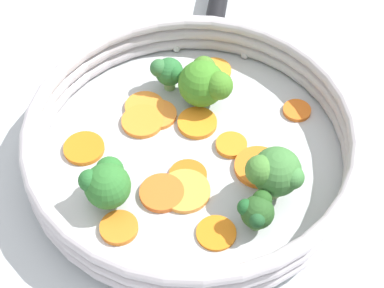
% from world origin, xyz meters
% --- Properties ---
extents(ground_plane, '(4.00, 4.00, 0.00)m').
position_xyz_m(ground_plane, '(0.00, 0.00, 0.00)').
color(ground_plane, '#B4BABF').
extents(skillet, '(0.31, 0.31, 0.01)m').
position_xyz_m(skillet, '(0.00, 0.00, 0.01)').
color(skillet, '#B2B5B7').
rests_on(skillet, ground_plane).
extents(skillet_rim_wall, '(0.32, 0.32, 0.04)m').
position_xyz_m(skillet_rim_wall, '(0.00, 0.00, 0.04)').
color(skillet_rim_wall, '#B8B0B6').
rests_on(skillet_rim_wall, skillet).
extents(skillet_rivet_left, '(0.01, 0.01, 0.01)m').
position_xyz_m(skillet_rivet_left, '(-0.14, 0.04, 0.02)').
color(skillet_rivet_left, '#B7B0B3').
rests_on(skillet_rivet_left, skillet).
extents(skillet_rivet_right, '(0.01, 0.01, 0.01)m').
position_xyz_m(skillet_rivet_right, '(-0.14, -0.04, 0.02)').
color(skillet_rivet_right, '#B6B9B6').
rests_on(skillet_rivet_right, skillet).
extents(carrot_slice_0, '(0.04, 0.04, 0.00)m').
position_xyz_m(carrot_slice_0, '(-0.12, 0.01, 0.02)').
color(carrot_slice_0, orange).
rests_on(carrot_slice_0, skillet).
extents(carrot_slice_1, '(0.05, 0.05, 0.00)m').
position_xyz_m(carrot_slice_1, '(0.09, 0.03, 0.01)').
color(carrot_slice_1, orange).
rests_on(carrot_slice_1, skillet).
extents(carrot_slice_2, '(0.05, 0.05, 0.01)m').
position_xyz_m(carrot_slice_2, '(0.05, -0.02, 0.02)').
color(carrot_slice_2, orange).
rests_on(carrot_slice_2, skillet).
extents(carrot_slice_3, '(0.05, 0.05, 0.01)m').
position_xyz_m(carrot_slice_3, '(0.09, -0.05, 0.02)').
color(carrot_slice_3, orange).
rests_on(carrot_slice_3, skillet).
extents(carrot_slice_4, '(0.04, 0.04, 0.00)m').
position_xyz_m(carrot_slice_4, '(-0.07, 0.10, 0.02)').
color(carrot_slice_4, orange).
rests_on(carrot_slice_4, skillet).
extents(carrot_slice_5, '(0.06, 0.06, 0.00)m').
position_xyz_m(carrot_slice_5, '(-0.05, -0.06, 0.02)').
color(carrot_slice_5, orange).
rests_on(carrot_slice_5, skillet).
extents(carrot_slice_6, '(0.07, 0.07, 0.01)m').
position_xyz_m(carrot_slice_6, '(0.05, -0.00, 0.02)').
color(carrot_slice_6, '#F99939').
rests_on(carrot_slice_6, skillet).
extents(carrot_slice_7, '(0.06, 0.06, 0.01)m').
position_xyz_m(carrot_slice_7, '(0.01, 0.07, 0.02)').
color(carrot_slice_7, orange).
rests_on(carrot_slice_7, skillet).
extents(carrot_slice_8, '(0.04, 0.04, 0.00)m').
position_xyz_m(carrot_slice_8, '(-0.04, -0.04, 0.02)').
color(carrot_slice_8, orange).
rests_on(carrot_slice_8, skillet).
extents(carrot_slice_9, '(0.04, 0.04, 0.01)m').
position_xyz_m(carrot_slice_9, '(-0.01, 0.04, 0.02)').
color(carrot_slice_9, orange).
rests_on(carrot_slice_9, skillet).
extents(carrot_slice_10, '(0.05, 0.05, 0.01)m').
position_xyz_m(carrot_slice_10, '(-0.03, -0.06, 0.02)').
color(carrot_slice_10, orange).
rests_on(carrot_slice_10, skillet).
extents(carrot_slice_11, '(0.06, 0.06, 0.01)m').
position_xyz_m(carrot_slice_11, '(-0.04, -0.00, 0.02)').
color(carrot_slice_11, orange).
rests_on(carrot_slice_11, skillet).
extents(carrot_slice_12, '(0.04, 0.04, 0.01)m').
position_xyz_m(carrot_slice_12, '(0.01, -0.11, 0.02)').
color(carrot_slice_12, orange).
rests_on(carrot_slice_12, skillet).
extents(carrot_slice_13, '(0.05, 0.05, 0.00)m').
position_xyz_m(carrot_slice_13, '(0.03, 0.00, 0.02)').
color(carrot_slice_13, orange).
rests_on(carrot_slice_13, skillet).
extents(broccoli_floret_0, '(0.05, 0.05, 0.05)m').
position_xyz_m(broccoli_floret_0, '(0.06, -0.07, 0.04)').
color(broccoli_floret_0, '#6C8750').
rests_on(broccoli_floret_0, skillet).
extents(broccoli_floret_1, '(0.05, 0.05, 0.05)m').
position_xyz_m(broccoli_floret_1, '(-0.07, 0.01, 0.04)').
color(broccoli_floret_1, '#7DA466').
rests_on(broccoli_floret_1, skillet).
extents(broccoli_floret_2, '(0.03, 0.04, 0.04)m').
position_xyz_m(broccoli_floret_2, '(-0.08, -0.04, 0.04)').
color(broccoli_floret_2, '#81AD5F').
rests_on(broccoli_floret_2, skillet).
extents(broccoli_floret_3, '(0.04, 0.03, 0.04)m').
position_xyz_m(broccoli_floret_3, '(0.07, 0.07, 0.04)').
color(broccoli_floret_3, '#75A55B').
rests_on(broccoli_floret_3, skillet).
extents(broccoli_floret_4, '(0.05, 0.05, 0.06)m').
position_xyz_m(broccoli_floret_4, '(0.04, 0.08, 0.05)').
color(broccoli_floret_4, '#6A894C').
rests_on(broccoli_floret_4, skillet).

